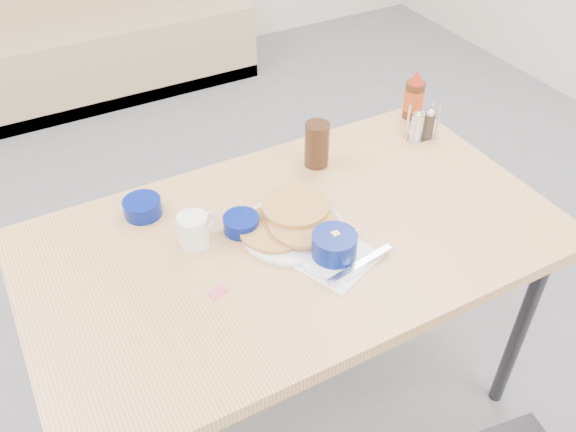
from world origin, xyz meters
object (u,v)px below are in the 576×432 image
pancake_plate (292,224)px  dining_table (295,252)px  booth_bench (85,34)px  syrup_bottle (414,97)px  grits_setting (334,249)px  amber_tumbler (317,145)px  coffee_mug (195,229)px  butter_bowl (241,224)px  creamer_bowl (143,207)px  condiment_caddy (422,127)px

pancake_plate → dining_table: bearing=-97.6°
booth_bench → dining_table: bearing=-90.0°
pancake_plate → syrup_bottle: (0.64, 0.32, 0.05)m
grits_setting → amber_tumbler: size_ratio=1.88×
coffee_mug → amber_tumbler: 0.48m
pancake_plate → butter_bowl: pancake_plate is taller
dining_table → amber_tumbler: (0.22, 0.25, 0.13)m
dining_table → pancake_plate: (0.00, 0.02, 0.08)m
syrup_bottle → grits_setting: bearing=-142.1°
pancake_plate → butter_bowl: bearing=151.2°
booth_bench → syrup_bottle: bearing=-73.7°
syrup_bottle → dining_table: bearing=-152.0°
amber_tumbler → butter_bowl: bearing=-153.0°
creamer_bowl → amber_tumbler: (0.54, -0.02, 0.05)m
dining_table → syrup_bottle: bearing=28.0°
grits_setting → booth_bench: bearing=91.0°
pancake_plate → butter_bowl: 0.13m
coffee_mug → syrup_bottle: 0.91m
butter_bowl → pancake_plate: bearing=-28.8°
creamer_bowl → coffee_mug: bearing=-64.9°
grits_setting → condiment_caddy: size_ratio=2.19×
pancake_plate → amber_tumbler: size_ratio=2.03×
grits_setting → syrup_bottle: 0.76m
butter_bowl → condiment_caddy: condiment_caddy is taller
amber_tumbler → condiment_caddy: 0.37m
grits_setting → creamer_bowl: (-0.37, 0.40, -0.01)m
pancake_plate → grits_setting: grits_setting is taller
grits_setting → syrup_bottle: syrup_bottle is taller
creamer_bowl → amber_tumbler: amber_tumbler is taller
booth_bench → coffee_mug: booth_bench is taller
grits_setting → butter_bowl: (-0.16, 0.21, -0.01)m
amber_tumbler → grits_setting: bearing=-114.4°
grits_setting → butter_bowl: 0.26m
condiment_caddy → syrup_bottle: size_ratio=0.70×
coffee_mug → syrup_bottle: bearing=15.4°
amber_tumbler → coffee_mug: bearing=-160.9°
grits_setting → creamer_bowl: bearing=132.6°
dining_table → amber_tumbler: amber_tumbler is taller
booth_bench → pancake_plate: bearing=-89.9°
dining_table → grits_setting: size_ratio=5.37×
amber_tumbler → condiment_caddy: bearing=-5.6°
coffee_mug → syrup_bottle: (0.88, 0.24, 0.03)m
condiment_caddy → syrup_bottle: bearing=74.3°
dining_table → condiment_caddy: bearing=20.5°
grits_setting → amber_tumbler: bearing=65.6°
butter_bowl → syrup_bottle: 0.80m
booth_bench → creamer_bowl: (-0.32, -2.26, 0.43)m
coffee_mug → grits_setting: 0.36m
grits_setting → creamer_bowl: size_ratio=2.51×
butter_bowl → syrup_bottle: bearing=18.6°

